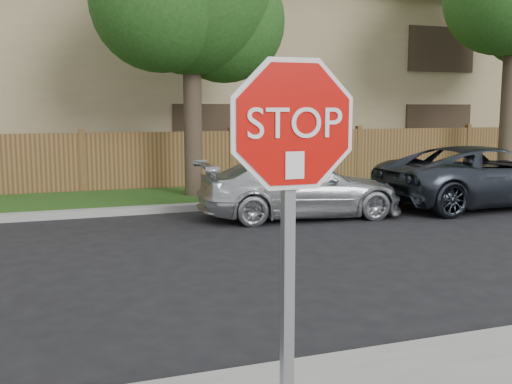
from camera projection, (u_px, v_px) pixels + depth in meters
name	position (u px, v px, depth m)	size (l,w,h in m)	color
far_curb	(95.00, 213.00, 12.42)	(70.00, 0.30, 0.15)	gray
grass_strip	(89.00, 202.00, 13.96)	(70.00, 3.00, 0.12)	#1E4714
fence	(83.00, 164.00, 15.35)	(70.00, 0.12, 1.60)	#54341D
apartment_building	(68.00, 69.00, 20.18)	(35.20, 9.20, 7.20)	tan
stop_sign	(291.00, 183.00, 3.30)	(1.01, 0.13, 2.55)	gray
sedan_right	(300.00, 188.00, 12.25)	(1.71, 4.21, 1.22)	silver
sedan_far_right	(485.00, 176.00, 13.64)	(2.29, 4.97, 1.38)	#323842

